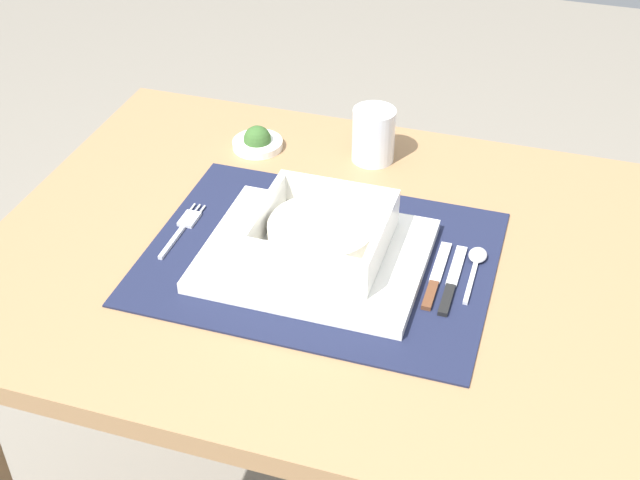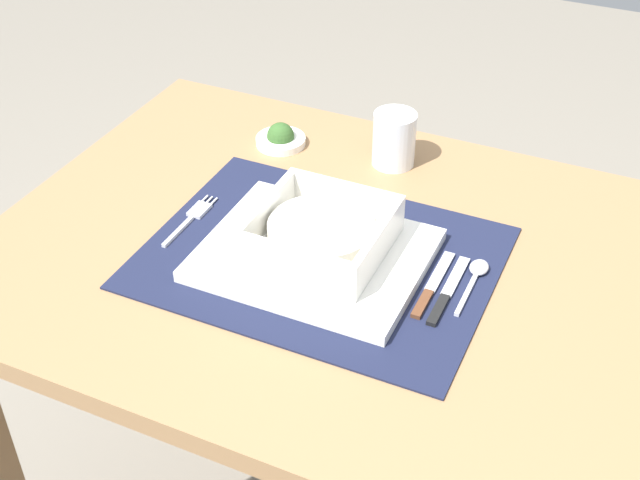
{
  "view_description": "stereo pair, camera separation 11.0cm",
  "coord_description": "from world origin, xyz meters",
  "px_view_note": "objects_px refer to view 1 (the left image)",
  "views": [
    {
      "loc": [
        0.24,
        -0.86,
        1.44
      ],
      "look_at": [
        -0.02,
        -0.02,
        0.78
      ],
      "focal_mm": 47.91,
      "sensor_mm": 36.0,
      "label": 1
    },
    {
      "loc": [
        0.34,
        -0.82,
        1.44
      ],
      "look_at": [
        -0.02,
        -0.02,
        0.78
      ],
      "focal_mm": 47.91,
      "sensor_mm": 36.0,
      "label": 2
    }
  ],
  "objects_px": {
    "bread_knife": "(435,279)",
    "dining_table": "(340,316)",
    "fork": "(184,226)",
    "spoon": "(476,261)",
    "condiment_saucer": "(257,142)",
    "porridge_bowl": "(321,235)",
    "drinking_glass": "(373,137)",
    "butter_knife": "(451,284)"
  },
  "relations": [
    {
      "from": "drinking_glass",
      "to": "bread_knife",
      "type": "bearing_deg",
      "value": -60.41
    },
    {
      "from": "spoon",
      "to": "condiment_saucer",
      "type": "distance_m",
      "value": 0.42
    },
    {
      "from": "spoon",
      "to": "drinking_glass",
      "type": "height_order",
      "value": "drinking_glass"
    },
    {
      "from": "dining_table",
      "to": "butter_knife",
      "type": "bearing_deg",
      "value": -11.23
    },
    {
      "from": "fork",
      "to": "condiment_saucer",
      "type": "distance_m",
      "value": 0.24
    },
    {
      "from": "condiment_saucer",
      "to": "drinking_glass",
      "type": "bearing_deg",
      "value": 6.77
    },
    {
      "from": "bread_knife",
      "to": "drinking_glass",
      "type": "xyz_separation_m",
      "value": [
        -0.15,
        0.27,
        0.03
      ]
    },
    {
      "from": "dining_table",
      "to": "drinking_glass",
      "type": "relative_size",
      "value": 11.23
    },
    {
      "from": "porridge_bowl",
      "to": "bread_knife",
      "type": "xyz_separation_m",
      "value": [
        0.15,
        -0.0,
        -0.03
      ]
    },
    {
      "from": "dining_table",
      "to": "fork",
      "type": "bearing_deg",
      "value": -175.38
    },
    {
      "from": "dining_table",
      "to": "fork",
      "type": "relative_size",
      "value": 7.36
    },
    {
      "from": "dining_table",
      "to": "condiment_saucer",
      "type": "distance_m",
      "value": 0.32
    },
    {
      "from": "spoon",
      "to": "drinking_glass",
      "type": "bearing_deg",
      "value": 127.76
    },
    {
      "from": "fork",
      "to": "drinking_glass",
      "type": "height_order",
      "value": "drinking_glass"
    },
    {
      "from": "porridge_bowl",
      "to": "drinking_glass",
      "type": "bearing_deg",
      "value": 89.79
    },
    {
      "from": "bread_knife",
      "to": "spoon",
      "type": "bearing_deg",
      "value": 49.05
    },
    {
      "from": "drinking_glass",
      "to": "fork",
      "type": "bearing_deg",
      "value": -127.97
    },
    {
      "from": "butter_knife",
      "to": "condiment_saucer",
      "type": "xyz_separation_m",
      "value": [
        -0.35,
        0.25,
        0.0
      ]
    },
    {
      "from": "dining_table",
      "to": "porridge_bowl",
      "type": "distance_m",
      "value": 0.16
    },
    {
      "from": "porridge_bowl",
      "to": "spoon",
      "type": "distance_m",
      "value": 0.2
    },
    {
      "from": "porridge_bowl",
      "to": "butter_knife",
      "type": "bearing_deg",
      "value": -1.99
    },
    {
      "from": "spoon",
      "to": "bread_knife",
      "type": "relative_size",
      "value": 0.82
    },
    {
      "from": "fork",
      "to": "drinking_glass",
      "type": "relative_size",
      "value": 1.53
    },
    {
      "from": "dining_table",
      "to": "drinking_glass",
      "type": "xyz_separation_m",
      "value": [
        -0.02,
        0.24,
        0.15
      ]
    },
    {
      "from": "fork",
      "to": "dining_table",
      "type": "bearing_deg",
      "value": 5.54
    },
    {
      "from": "porridge_bowl",
      "to": "fork",
      "type": "height_order",
      "value": "porridge_bowl"
    },
    {
      "from": "porridge_bowl",
      "to": "fork",
      "type": "distance_m",
      "value": 0.2
    },
    {
      "from": "spoon",
      "to": "drinking_glass",
      "type": "relative_size",
      "value": 1.33
    },
    {
      "from": "spoon",
      "to": "condiment_saucer",
      "type": "relative_size",
      "value": 1.42
    },
    {
      "from": "porridge_bowl",
      "to": "drinking_glass",
      "type": "height_order",
      "value": "drinking_glass"
    },
    {
      "from": "dining_table",
      "to": "bread_knife",
      "type": "height_order",
      "value": "bread_knife"
    },
    {
      "from": "porridge_bowl",
      "to": "fork",
      "type": "xyz_separation_m",
      "value": [
        -0.2,
        0.01,
        -0.03
      ]
    },
    {
      "from": "porridge_bowl",
      "to": "spoon",
      "type": "bearing_deg",
      "value": 13.62
    },
    {
      "from": "porridge_bowl",
      "to": "drinking_glass",
      "type": "xyz_separation_m",
      "value": [
        0.0,
        0.26,
        -0.0
      ]
    },
    {
      "from": "porridge_bowl",
      "to": "condiment_saucer",
      "type": "relative_size",
      "value": 2.11
    },
    {
      "from": "dining_table",
      "to": "fork",
      "type": "height_order",
      "value": "fork"
    },
    {
      "from": "bread_knife",
      "to": "dining_table",
      "type": "bearing_deg",
      "value": 168.93
    },
    {
      "from": "porridge_bowl",
      "to": "butter_knife",
      "type": "xyz_separation_m",
      "value": [
        0.17,
        -0.01,
        -0.03
      ]
    },
    {
      "from": "condiment_saucer",
      "to": "bread_knife",
      "type": "bearing_deg",
      "value": -36.28
    },
    {
      "from": "bread_knife",
      "to": "condiment_saucer",
      "type": "bearing_deg",
      "value": 144.11
    },
    {
      "from": "bread_knife",
      "to": "fork",
      "type": "bearing_deg",
      "value": 178.94
    },
    {
      "from": "drinking_glass",
      "to": "porridge_bowl",
      "type": "bearing_deg",
      "value": -90.21
    }
  ]
}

